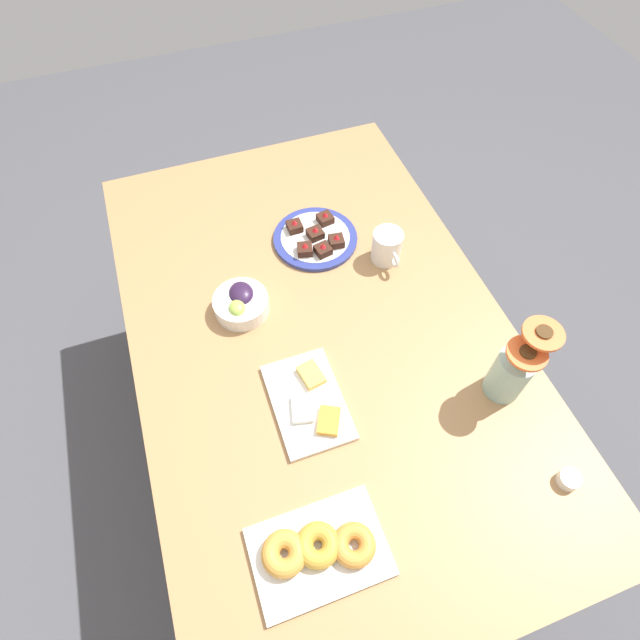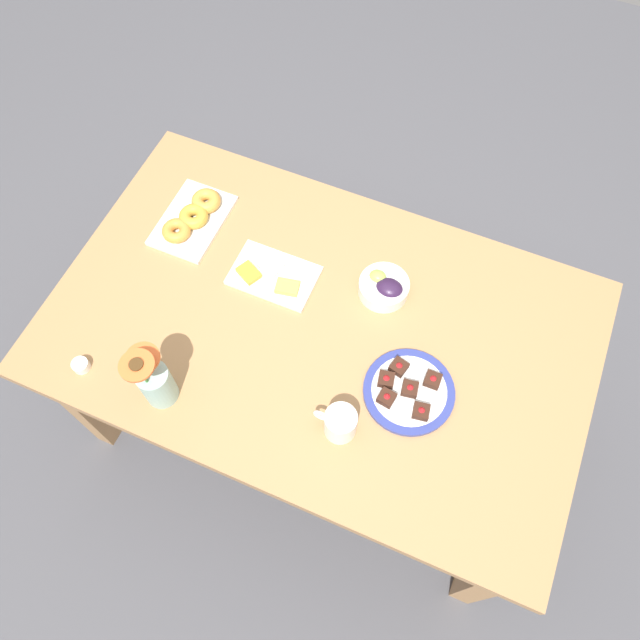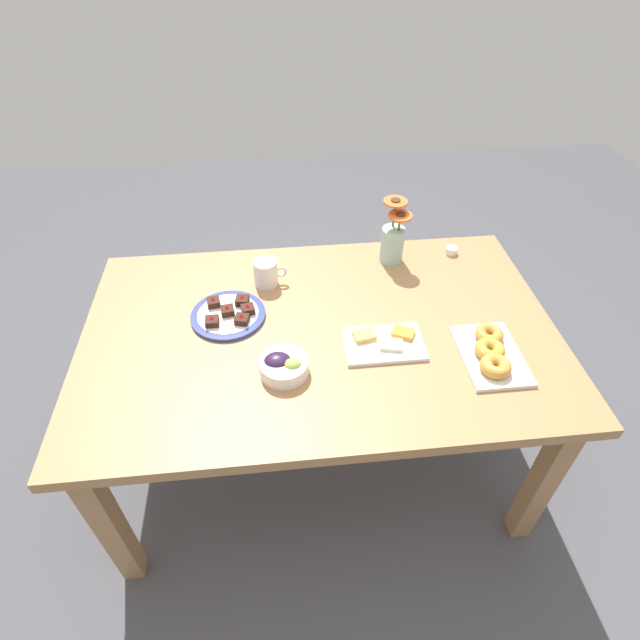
% 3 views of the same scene
% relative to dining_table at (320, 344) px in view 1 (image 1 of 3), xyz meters
% --- Properties ---
extents(ground_plane, '(6.00, 6.00, 0.00)m').
position_rel_dining_table_xyz_m(ground_plane, '(0.00, 0.00, -0.65)').
color(ground_plane, '#4C4C51').
extents(dining_table, '(1.60, 1.00, 0.74)m').
position_rel_dining_table_xyz_m(dining_table, '(0.00, 0.00, 0.00)').
color(dining_table, '#A87A4C').
rests_on(dining_table, ground_plane).
extents(coffee_mug, '(0.12, 0.09, 0.10)m').
position_rel_dining_table_xyz_m(coffee_mug, '(-0.17, 0.27, 0.14)').
color(coffee_mug, white).
rests_on(coffee_mug, dining_table).
extents(grape_bowl, '(0.15, 0.15, 0.07)m').
position_rel_dining_table_xyz_m(grape_bowl, '(-0.13, -0.18, 0.12)').
color(grape_bowl, white).
rests_on(grape_bowl, dining_table).
extents(cheese_platter, '(0.26, 0.17, 0.03)m').
position_rel_dining_table_xyz_m(cheese_platter, '(0.20, -0.10, 0.10)').
color(cheese_platter, white).
rests_on(cheese_platter, dining_table).
extents(croissant_platter, '(0.19, 0.28, 0.05)m').
position_rel_dining_table_xyz_m(croissant_platter, '(0.53, -0.19, 0.11)').
color(croissant_platter, white).
rests_on(croissant_platter, dining_table).
extents(jam_cup_honey, '(0.05, 0.05, 0.03)m').
position_rel_dining_table_xyz_m(jam_cup_honey, '(0.58, 0.39, 0.10)').
color(jam_cup_honey, white).
rests_on(jam_cup_honey, dining_table).
extents(dessert_plate, '(0.26, 0.26, 0.05)m').
position_rel_dining_table_xyz_m(dessert_plate, '(-0.31, 0.09, 0.10)').
color(dessert_plate, navy).
rests_on(dessert_plate, dining_table).
extents(flower_vase, '(0.11, 0.12, 0.26)m').
position_rel_dining_table_xyz_m(flower_vase, '(0.32, 0.37, 0.18)').
color(flower_vase, '#99C1B7').
rests_on(flower_vase, dining_table).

